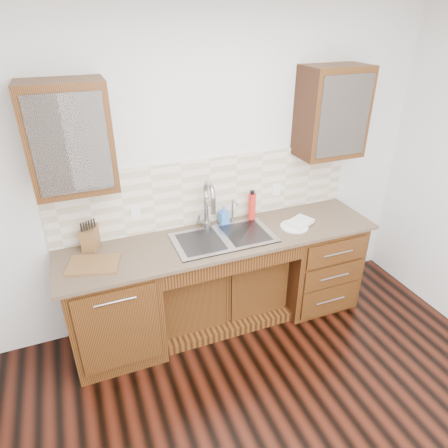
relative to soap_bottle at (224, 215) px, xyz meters
name	(u,v)px	position (x,y,z in m)	size (l,w,h in m)	color
wall_back	(207,173)	(-0.10, 0.15, 0.35)	(4.00, 0.10, 2.70)	white
base_cabinet_left	(114,308)	(-1.05, -0.21, -0.56)	(0.70, 0.62, 0.88)	#593014
base_cabinet_center	(219,284)	(-0.10, -0.12, -0.65)	(1.20, 0.44, 0.70)	#593014
base_cabinet_right	(313,260)	(0.85, -0.21, -0.56)	(0.70, 0.62, 0.88)	#593014
countertop	(223,239)	(-0.10, -0.23, -0.10)	(2.70, 0.65, 0.03)	#84705B
backsplash	(210,191)	(-0.10, 0.08, 0.21)	(2.70, 0.02, 0.59)	beige
sink	(224,247)	(-0.10, -0.24, -0.17)	(0.84, 0.46, 0.19)	#9E9EA5
faucet	(206,207)	(-0.17, -0.01, 0.11)	(0.04, 0.04, 0.40)	#999993
filter_tap	(233,210)	(0.08, 0.00, 0.03)	(0.02, 0.02, 0.24)	#999993
upper_cabinet_left	(69,138)	(-1.15, -0.07, 0.83)	(0.55, 0.34, 0.75)	#593014
upper_cabinet_right	(332,112)	(0.95, -0.07, 0.83)	(0.55, 0.34, 0.75)	#593014
outlet_left	(136,213)	(-0.75, 0.07, 0.12)	(0.08, 0.01, 0.12)	white
outlet_right	(276,190)	(0.55, 0.07, 0.12)	(0.08, 0.01, 0.12)	white
soap_bottle	(224,215)	(0.00, 0.00, 0.00)	(0.08, 0.08, 0.17)	#3F79CF
water_bottle	(252,207)	(0.27, -0.01, 0.04)	(0.07, 0.07, 0.25)	red
plate	(294,227)	(0.55, -0.29, -0.08)	(0.24, 0.24, 0.01)	white
dish_towel	(300,222)	(0.61, -0.28, -0.05)	(0.22, 0.16, 0.04)	white
knife_block	(90,238)	(-1.13, 0.00, 0.01)	(0.10, 0.17, 0.19)	brown
cutting_board	(93,264)	(-1.15, -0.26, -0.08)	(0.37, 0.26, 0.02)	brown
cup_left_a	(56,147)	(-1.24, -0.07, 0.78)	(0.12, 0.12, 0.10)	white
cup_left_b	(80,146)	(-1.09, -0.07, 0.77)	(0.09, 0.09, 0.08)	white
cup_right_a	(322,120)	(0.87, -0.07, 0.77)	(0.12, 0.12, 0.09)	white
cup_right_b	(338,118)	(1.03, -0.07, 0.78)	(0.10, 0.10, 0.10)	white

